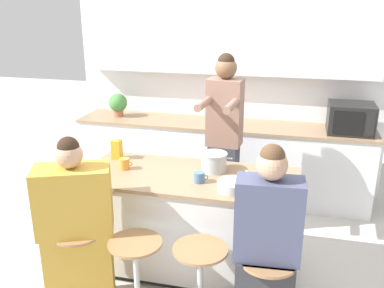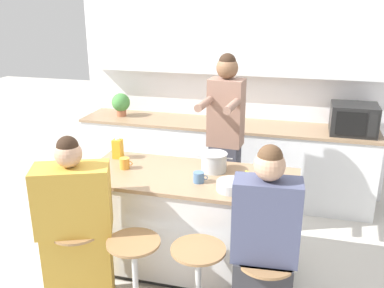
% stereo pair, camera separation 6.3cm
% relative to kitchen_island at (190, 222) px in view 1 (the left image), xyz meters
% --- Properties ---
extents(ground_plane, '(16.00, 16.00, 0.00)m').
position_rel_kitchen_island_xyz_m(ground_plane, '(0.00, 0.00, -0.45)').
color(ground_plane, beige).
extents(wall_back, '(3.68, 0.22, 2.70)m').
position_rel_kitchen_island_xyz_m(wall_back, '(0.00, 1.81, 1.09)').
color(wall_back, white).
rests_on(wall_back, ground_plane).
extents(back_counter, '(3.42, 0.59, 0.91)m').
position_rel_kitchen_island_xyz_m(back_counter, '(0.00, 1.53, 0.01)').
color(back_counter, silver).
rests_on(back_counter, ground_plane).
extents(kitchen_island, '(1.79, 0.79, 0.89)m').
position_rel_kitchen_island_xyz_m(kitchen_island, '(0.00, 0.00, 0.00)').
color(kitchen_island, black).
rests_on(kitchen_island, ground_plane).
extents(bar_stool_leftmost, '(0.39, 0.39, 0.62)m').
position_rel_kitchen_island_xyz_m(bar_stool_leftmost, '(-0.72, -0.64, -0.09)').
color(bar_stool_leftmost, '#997047').
rests_on(bar_stool_leftmost, ground_plane).
extents(bar_stool_center_left, '(0.39, 0.39, 0.62)m').
position_rel_kitchen_island_xyz_m(bar_stool_center_left, '(-0.24, -0.67, -0.09)').
color(bar_stool_center_left, '#997047').
rests_on(bar_stool_center_left, ground_plane).
extents(bar_stool_center_right, '(0.39, 0.39, 0.62)m').
position_rel_kitchen_island_xyz_m(bar_stool_center_right, '(0.24, -0.64, -0.09)').
color(bar_stool_center_right, '#997047').
rests_on(bar_stool_center_right, ground_plane).
extents(person_cooking, '(0.37, 0.60, 1.82)m').
position_rel_kitchen_island_xyz_m(person_cooking, '(0.16, 0.72, 0.48)').
color(person_cooking, '#383842').
rests_on(person_cooking, ground_plane).
extents(person_wrapped_blanket, '(0.62, 0.47, 1.37)m').
position_rel_kitchen_island_xyz_m(person_wrapped_blanket, '(-0.72, -0.64, 0.19)').
color(person_wrapped_blanket, gold).
rests_on(person_wrapped_blanket, ground_plane).
extents(person_seated_near, '(0.45, 0.29, 1.44)m').
position_rel_kitchen_island_xyz_m(person_seated_near, '(0.70, -0.64, 0.21)').
color(person_seated_near, '#333338').
rests_on(person_seated_near, ground_plane).
extents(cooking_pot, '(0.32, 0.23, 0.16)m').
position_rel_kitchen_island_xyz_m(cooking_pot, '(0.17, 0.15, 0.52)').
color(cooking_pot, '#B7BABC').
rests_on(cooking_pot, kitchen_island).
extents(fruit_bowl, '(0.24, 0.24, 0.07)m').
position_rel_kitchen_island_xyz_m(fruit_bowl, '(0.39, -0.20, 0.48)').
color(fruit_bowl, '#B7BABC').
rests_on(fruit_bowl, kitchen_island).
extents(coffee_cup_near, '(0.12, 0.09, 0.10)m').
position_rel_kitchen_island_xyz_m(coffee_cup_near, '(-0.58, -0.00, 0.49)').
color(coffee_cup_near, orange).
rests_on(coffee_cup_near, kitchen_island).
extents(coffee_cup_far, '(0.12, 0.09, 0.09)m').
position_rel_kitchen_island_xyz_m(coffee_cup_far, '(0.11, -0.12, 0.48)').
color(coffee_cup_far, '#4C7099').
rests_on(coffee_cup_far, kitchen_island).
extents(banana_bunch, '(0.15, 0.11, 0.05)m').
position_rel_kitchen_island_xyz_m(banana_bunch, '(0.45, 0.09, 0.46)').
color(banana_bunch, yellow).
rests_on(banana_bunch, kitchen_island).
extents(juice_carton, '(0.08, 0.08, 0.19)m').
position_rel_kitchen_island_xyz_m(juice_carton, '(-0.75, 0.22, 0.53)').
color(juice_carton, gold).
rests_on(juice_carton, kitchen_island).
extents(microwave, '(0.47, 0.40, 0.32)m').
position_rel_kitchen_island_xyz_m(microwave, '(1.40, 1.50, 0.62)').
color(microwave, black).
rests_on(microwave, back_counter).
extents(potted_plant, '(0.22, 0.22, 0.28)m').
position_rel_kitchen_island_xyz_m(potted_plant, '(-1.29, 1.53, 0.62)').
color(potted_plant, '#A86042').
rests_on(potted_plant, back_counter).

